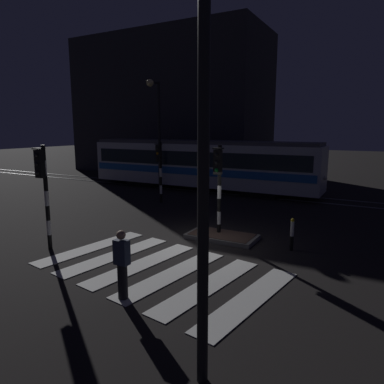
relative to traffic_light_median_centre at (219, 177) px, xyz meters
The scene contains 14 objects.
ground_plane 2.51m from the traffic_light_median_centre, 104.82° to the right, with size 120.00×120.00×0.00m, color black.
rail_near 8.67m from the traffic_light_median_centre, 91.86° to the left, with size 80.00×0.12×0.03m, color #59595E.
rail_far 10.06m from the traffic_light_median_centre, 91.59° to the left, with size 80.00×0.12×0.03m, color #59595E.
crosswalk_zebra 4.31m from the traffic_light_median_centre, 94.27° to the right, with size 7.36×5.16×0.02m.
traffic_island 2.20m from the traffic_light_median_centre, 20.33° to the right, with size 2.56×1.35×0.18m.
traffic_light_median_centre is the anchor object (origin of this frame).
traffic_light_corner_near_left 6.01m from the traffic_light_median_centre, 137.92° to the right, with size 0.36×0.42×3.52m.
traffic_light_corner_far_left 6.92m from the traffic_light_median_centre, 141.96° to the left, with size 0.36×0.42×3.32m.
street_lamp_near_kerb 8.34m from the traffic_light_median_centre, 67.94° to the right, with size 0.44×1.21×7.56m.
street_lamp_trackside_left 10.66m from the traffic_light_median_centre, 136.50° to the left, with size 0.44×1.21×6.96m.
tram 10.62m from the traffic_light_median_centre, 121.13° to the left, with size 15.86×2.58×4.15m.
pedestrian_waiting_at_kerb 5.73m from the traffic_light_median_centre, 89.54° to the right, with size 0.36×0.24×1.71m.
bollard_island_edge 3.27m from the traffic_light_median_centre, ahead, with size 0.12×0.12×1.11m.
building_backdrop 22.05m from the traffic_light_median_centre, 126.41° to the left, with size 17.57×8.00×12.31m, color #2D2D33.
Camera 1 is at (5.60, -10.72, 4.06)m, focal length 33.21 mm.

